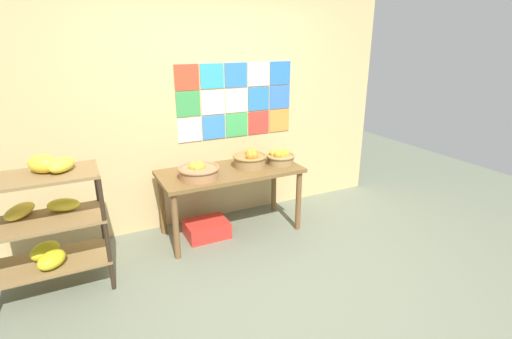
{
  "coord_description": "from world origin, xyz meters",
  "views": [
    {
      "loc": [
        -1.38,
        -2.32,
        2.03
      ],
      "look_at": [
        0.18,
        0.84,
        0.81
      ],
      "focal_mm": 26.94,
      "sensor_mm": 36.0,
      "label": 1
    }
  ],
  "objects_px": {
    "display_table": "(230,178)",
    "fruit_basket_right": "(250,159)",
    "banana_shelf_unit": "(46,218)",
    "produce_crate_under_table": "(207,229)",
    "fruit_basket_centre": "(199,171)",
    "fruit_basket_back_right": "(280,157)"
  },
  "relations": [
    {
      "from": "display_table",
      "to": "fruit_basket_centre",
      "type": "distance_m",
      "value": 0.42
    },
    {
      "from": "fruit_basket_back_right",
      "to": "fruit_basket_right",
      "type": "bearing_deg",
      "value": 173.43
    },
    {
      "from": "banana_shelf_unit",
      "to": "display_table",
      "type": "height_order",
      "value": "banana_shelf_unit"
    },
    {
      "from": "display_table",
      "to": "fruit_basket_right",
      "type": "height_order",
      "value": "fruit_basket_right"
    },
    {
      "from": "fruit_basket_back_right",
      "to": "produce_crate_under_table",
      "type": "relative_size",
      "value": 0.71
    },
    {
      "from": "produce_crate_under_table",
      "to": "display_table",
      "type": "bearing_deg",
      "value": -2.35
    },
    {
      "from": "fruit_basket_centre",
      "to": "produce_crate_under_table",
      "type": "distance_m",
      "value": 0.72
    },
    {
      "from": "banana_shelf_unit",
      "to": "fruit_basket_right",
      "type": "distance_m",
      "value": 1.98
    },
    {
      "from": "display_table",
      "to": "fruit_basket_right",
      "type": "distance_m",
      "value": 0.29
    },
    {
      "from": "banana_shelf_unit",
      "to": "produce_crate_under_table",
      "type": "distance_m",
      "value": 1.58
    },
    {
      "from": "produce_crate_under_table",
      "to": "banana_shelf_unit",
      "type": "bearing_deg",
      "value": -168.72
    },
    {
      "from": "fruit_basket_right",
      "to": "fruit_basket_centre",
      "type": "distance_m",
      "value": 0.61
    },
    {
      "from": "display_table",
      "to": "fruit_basket_centre",
      "type": "height_order",
      "value": "fruit_basket_centre"
    },
    {
      "from": "fruit_basket_centre",
      "to": "fruit_basket_back_right",
      "type": "height_order",
      "value": "fruit_basket_centre"
    },
    {
      "from": "fruit_basket_right",
      "to": "produce_crate_under_table",
      "type": "relative_size",
      "value": 0.82
    },
    {
      "from": "banana_shelf_unit",
      "to": "fruit_basket_back_right",
      "type": "relative_size",
      "value": 3.7
    },
    {
      "from": "fruit_basket_back_right",
      "to": "fruit_basket_centre",
      "type": "bearing_deg",
      "value": -176.73
    },
    {
      "from": "display_table",
      "to": "fruit_basket_right",
      "type": "bearing_deg",
      "value": 0.41
    },
    {
      "from": "display_table",
      "to": "fruit_basket_right",
      "type": "relative_size",
      "value": 4.08
    },
    {
      "from": "banana_shelf_unit",
      "to": "fruit_basket_right",
      "type": "relative_size",
      "value": 3.22
    },
    {
      "from": "fruit_basket_back_right",
      "to": "produce_crate_under_table",
      "type": "bearing_deg",
      "value": 176.69
    },
    {
      "from": "display_table",
      "to": "banana_shelf_unit",
      "type": "bearing_deg",
      "value": -170.91
    }
  ]
}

